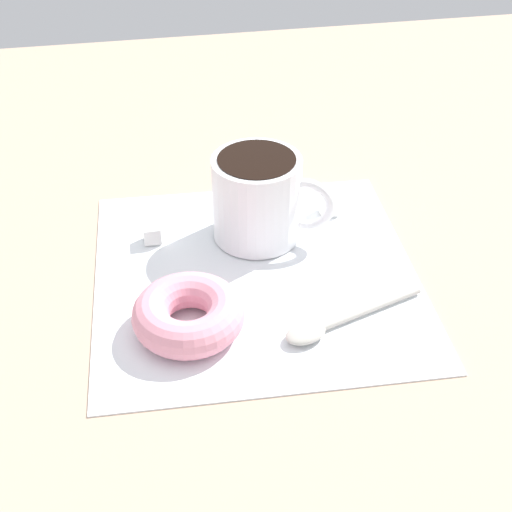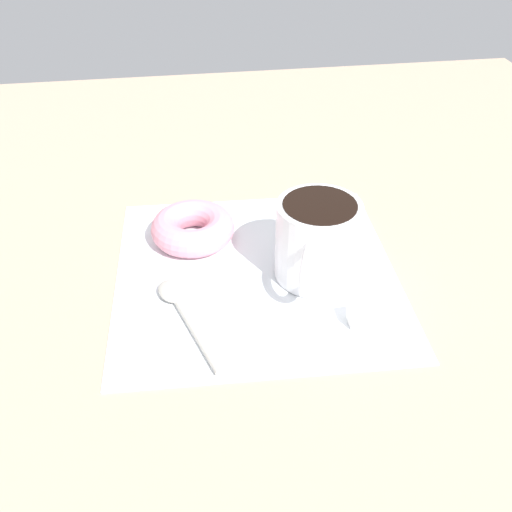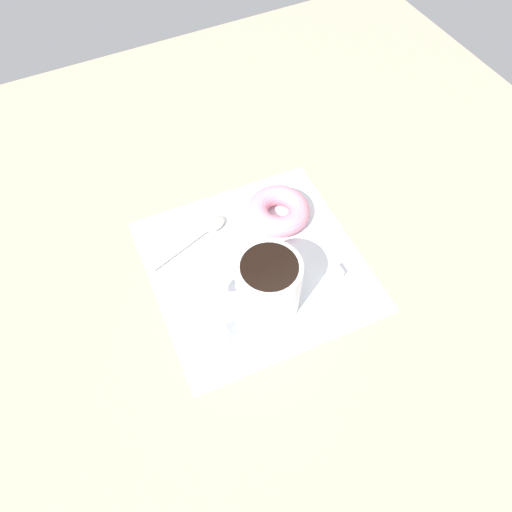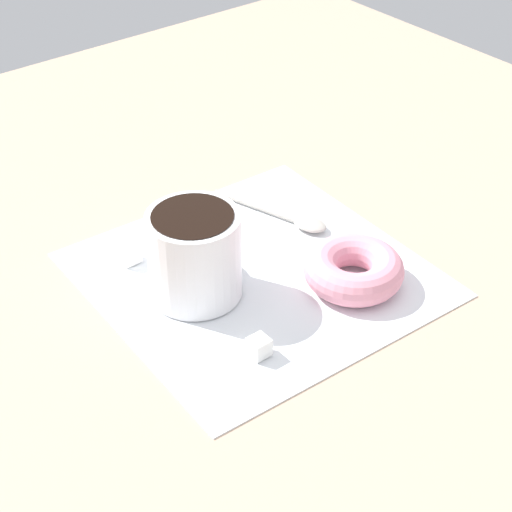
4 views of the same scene
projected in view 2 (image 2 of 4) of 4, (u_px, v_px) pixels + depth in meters
The scene contains 7 objects.
ground_plane at pixel (264, 267), 63.10cm from camera, with size 120.00×120.00×2.00cm, color tan.
napkin at pixel (256, 272), 60.57cm from camera, with size 29.37×29.37×0.30cm, color white.
coffee_cup at pixel (317, 240), 57.47cm from camera, with size 11.32×8.52×8.49cm.
donut at pixel (193, 228), 64.18cm from camera, with size 9.40×9.40×3.16cm, color pink.
spoon at pixel (178, 303), 55.81cm from camera, with size 13.41×5.63×0.90cm.
sugar_cube at pixel (301, 214), 67.89cm from camera, with size 1.67×1.67×1.67cm, color white.
sugar_cube_extra at pixel (358, 315), 53.72cm from camera, with size 1.81×1.81×1.81cm, color white.
Camera 2 is at (-48.90, 8.30, 38.03)cm, focal length 40.00 mm.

